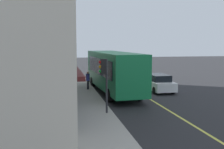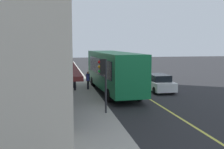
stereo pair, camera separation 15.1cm
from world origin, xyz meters
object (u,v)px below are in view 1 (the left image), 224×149
object	(u,v)px
pedestrian_by_curb	(75,77)
pedestrian_near_storefront	(73,76)
bus	(113,70)
traffic_light	(104,73)
pedestrian_waiting	(88,79)
car_white	(158,83)

from	to	relation	value
pedestrian_by_curb	pedestrian_near_storefront	bearing A→B (deg)	4.83
bus	traffic_light	bearing A→B (deg)	164.49
pedestrian_waiting	car_white	bearing A→B (deg)	-102.23
pedestrian_by_curb	traffic_light	bearing A→B (deg)	-171.48
pedestrian_near_storefront	bus	bearing A→B (deg)	-125.36
car_white	pedestrian_near_storefront	bearing A→B (deg)	72.63
car_white	pedestrian_by_curb	size ratio (longest dim) A/B	2.33
pedestrian_by_curb	car_white	bearing A→B (deg)	-98.22
bus	traffic_light	size ratio (longest dim) A/B	3.51
pedestrian_by_curb	pedestrian_near_storefront	world-z (taller)	pedestrian_by_curb
pedestrian_by_curb	pedestrian_waiting	xyz separation A→B (m)	(0.27, -1.17, -0.17)
bus	pedestrian_waiting	world-z (taller)	bus
bus	pedestrian_near_storefront	xyz separation A→B (m)	(2.34, 3.29, -0.70)
traffic_light	car_white	world-z (taller)	traffic_light
traffic_light	pedestrian_waiting	bearing A→B (deg)	0.33
pedestrian_by_curb	pedestrian_waiting	world-z (taller)	pedestrian_by_curb
bus	pedestrian_near_storefront	size ratio (longest dim) A/B	6.04
pedestrian_waiting	bus	bearing A→B (deg)	-123.82
traffic_light	pedestrian_by_curb	bearing A→B (deg)	8.52
pedestrian_near_storefront	car_white	bearing A→B (deg)	-107.37
car_white	pedestrian_by_curb	xyz separation A→B (m)	(1.05, 7.29, 0.54)
traffic_light	pedestrian_waiting	size ratio (longest dim) A/B	1.99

